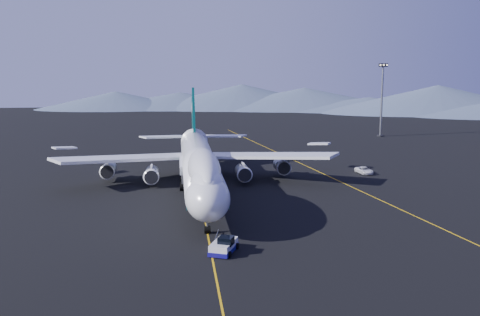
{
  "coord_description": "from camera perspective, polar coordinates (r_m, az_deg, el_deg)",
  "views": [
    {
      "loc": [
        -4.16,
        -102.16,
        23.75
      ],
      "look_at": [
        8.47,
        4.17,
        6.0
      ],
      "focal_mm": 40.0,
      "sensor_mm": 36.0,
      "label": 1
    }
  ],
  "objects": [
    {
      "name": "taxiway_line_side",
      "position": [
        119.62,
        9.97,
        -2.18
      ],
      "size": [
        28.08,
        198.09,
        0.01
      ],
      "primitive_type": "cube",
      "rotation": [
        0.0,
        0.0,
        0.14
      ],
      "color": "#C5940B",
      "rests_on": "ground"
    },
    {
      "name": "pushback_tug",
      "position": [
        71.22,
        -1.77,
        -9.46
      ],
      "size": [
        4.48,
        5.89,
        2.29
      ],
      "rotation": [
        0.0,
        0.0,
        -0.4
      ],
      "color": "silver",
      "rests_on": "ground"
    },
    {
      "name": "ground",
      "position": [
        104.96,
        -4.33,
        -3.69
      ],
      "size": [
        500.0,
        500.0,
        0.0
      ],
      "primitive_type": "plane",
      "color": "black",
      "rests_on": "ground"
    },
    {
      "name": "taxiway_line_main",
      "position": [
        104.96,
        -4.33,
        -3.69
      ],
      "size": [
        0.25,
        220.0,
        0.01
      ],
      "primitive_type": "cube",
      "color": "#C5940B",
      "rests_on": "ground"
    },
    {
      "name": "service_van",
      "position": [
        126.64,
        13.11,
        -1.29
      ],
      "size": [
        3.23,
        5.86,
        1.55
      ],
      "primitive_type": "imported",
      "rotation": [
        0.0,
        0.0,
        0.12
      ],
      "color": "silver",
      "rests_on": "ground"
    },
    {
      "name": "floodlight_mast",
      "position": [
        198.24,
        14.89,
        6.03
      ],
      "size": [
        3.2,
        2.4,
        25.93
      ],
      "rotation": [
        0.0,
        0.0,
        -0.43
      ],
      "color": "black",
      "rests_on": "ground"
    },
    {
      "name": "boeing_747",
      "position": [
        103.84,
        -4.38,
        -0.56
      ],
      "size": [
        59.62,
        72.43,
        19.37
      ],
      "color": "silver",
      "rests_on": "ground"
    }
  ]
}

